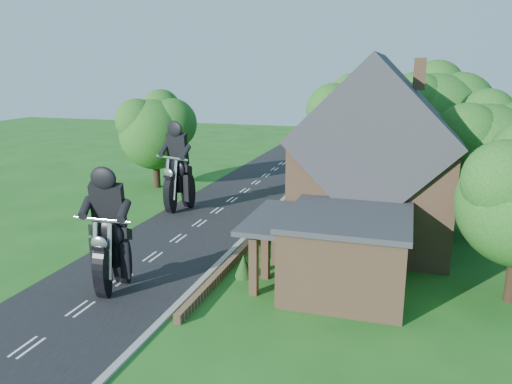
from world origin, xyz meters
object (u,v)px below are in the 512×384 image
(house, at_px, (374,165))
(garden_wall, at_px, (260,232))
(motorcycle_lead, at_px, (113,273))
(motorcycle_follow, at_px, (180,197))
(annex, at_px, (344,250))

(house, bearing_deg, garden_wall, -170.83)
(garden_wall, relative_size, house, 2.15)
(garden_wall, relative_size, motorcycle_lead, 12.26)
(motorcycle_follow, bearing_deg, annex, 162.81)
(garden_wall, height_order, motorcycle_follow, motorcycle_follow)
(annex, xyz_separation_m, motorcycle_follow, (-12.32, 9.11, -0.85))
(annex, bearing_deg, motorcycle_follow, 143.53)
(garden_wall, height_order, house, house)
(garden_wall, xyz_separation_m, annex, (5.57, -5.80, 1.57))
(garden_wall, bearing_deg, motorcycle_follow, 153.91)
(house, relative_size, annex, 1.45)
(house, xyz_separation_m, annex, (-0.62, -6.80, -2.58))
(house, xyz_separation_m, motorcycle_lead, (-10.16, -10.08, -3.51))
(annex, relative_size, motorcycle_follow, 3.57)
(garden_wall, xyz_separation_m, house, (6.19, 1.00, 4.14))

